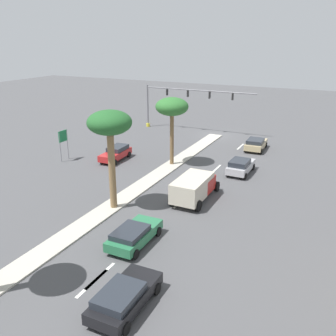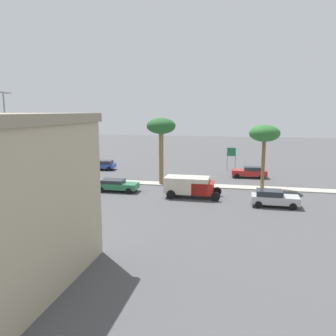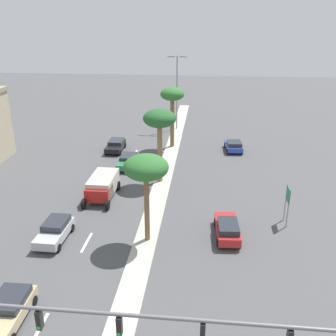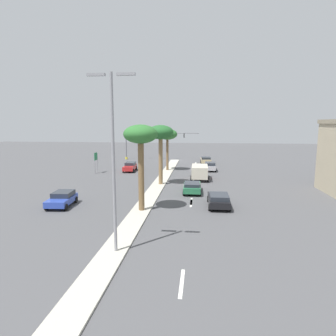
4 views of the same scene
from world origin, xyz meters
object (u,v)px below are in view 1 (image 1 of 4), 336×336
at_px(palm_tree_far, 110,126).
at_px(sedan_black_inboard, 124,296).
at_px(box_truck, 194,187).
at_px(sedan_tan_center, 256,144).
at_px(sedan_red_front, 116,153).
at_px(directional_road_sign, 63,139).
at_px(traffic_signal_gantry, 176,101).
at_px(sedan_silver_near, 241,166).
at_px(palm_tree_near, 172,108).
at_px(sedan_green_far, 134,235).

relative_size(palm_tree_far, sedan_black_inboard, 1.72).
bearing_deg(box_truck, sedan_tan_center, -94.06).
bearing_deg(sedan_red_front, directional_road_sign, 27.70).
bearing_deg(palm_tree_far, sedan_black_inboard, 126.44).
xyz_separation_m(traffic_signal_gantry, sedan_silver_near, (-13.69, 14.06, -3.48)).
xyz_separation_m(traffic_signal_gantry, directional_road_sign, (5.00, 18.48, -1.89)).
relative_size(palm_tree_far, box_truck, 1.38).
relative_size(palm_tree_near, box_truck, 1.25).
bearing_deg(box_truck, sedan_red_front, -27.34).
relative_size(directional_road_sign, sedan_silver_near, 0.79).
height_order(directional_road_sign, sedan_silver_near, directional_road_sign).
relative_size(directional_road_sign, palm_tree_near, 0.48).
xyz_separation_m(sedan_silver_near, box_truck, (1.76, 7.93, 0.38)).
bearing_deg(traffic_signal_gantry, directional_road_sign, 74.85).
bearing_deg(sedan_black_inboard, palm_tree_far, -53.56).
bearing_deg(sedan_green_far, sedan_black_inboard, 116.54).
xyz_separation_m(palm_tree_near, box_truck, (-5.58, 7.34, -4.96)).
xyz_separation_m(directional_road_sign, sedan_green_far, (-16.08, 11.90, -1.68)).
xyz_separation_m(sedan_silver_near, sedan_green_far, (2.62, 16.32, -0.08)).
xyz_separation_m(palm_tree_far, sedan_green_far, (-4.31, 4.04, -5.99)).
bearing_deg(palm_tree_near, box_truck, 127.25).
height_order(directional_road_sign, sedan_tan_center, directional_road_sign).
relative_size(sedan_red_front, sedan_tan_center, 1.06).
xyz_separation_m(directional_road_sign, palm_tree_far, (-11.77, 7.86, 4.31)).
bearing_deg(sedan_silver_near, directional_road_sign, 13.30).
bearing_deg(sedan_red_front, traffic_signal_gantry, -89.91).
bearing_deg(sedan_silver_near, sedan_tan_center, -86.29).
bearing_deg(sedan_tan_center, sedan_red_front, 39.05).
xyz_separation_m(traffic_signal_gantry, sedan_green_far, (-11.07, 30.38, -3.56)).
bearing_deg(sedan_green_far, box_truck, -95.83).
xyz_separation_m(traffic_signal_gantry, sedan_red_front, (-0.03, 15.84, -3.50)).
distance_m(traffic_signal_gantry, sedan_tan_center, 14.55).
relative_size(palm_tree_near, sedan_green_far, 1.58).
distance_m(traffic_signal_gantry, sedan_red_front, 16.22).
distance_m(traffic_signal_gantry, sedan_green_far, 32.53).
bearing_deg(directional_road_sign, sedan_black_inboard, 137.21).
distance_m(sedan_tan_center, box_truck, 16.82).
relative_size(directional_road_sign, palm_tree_far, 0.43).
xyz_separation_m(sedan_silver_near, sedan_tan_center, (0.57, -8.84, -0.03)).
bearing_deg(traffic_signal_gantry, palm_tree_far, 104.41).
bearing_deg(sedan_black_inboard, palm_tree_near, -70.59).
relative_size(traffic_signal_gantry, sedan_tan_center, 3.79).
relative_size(palm_tree_far, sedan_red_front, 1.69).
bearing_deg(directional_road_sign, palm_tree_near, -161.35).
bearing_deg(sedan_black_inboard, sedan_red_front, -55.48).
bearing_deg(sedan_tan_center, palm_tree_far, 73.26).
xyz_separation_m(traffic_signal_gantry, palm_tree_far, (-6.77, 26.34, 2.42)).
height_order(directional_road_sign, palm_tree_far, palm_tree_far).
xyz_separation_m(directional_road_sign, sedan_black_inboard, (-18.85, 17.44, -1.66)).
distance_m(sedan_red_front, sedan_black_inboard, 24.38).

